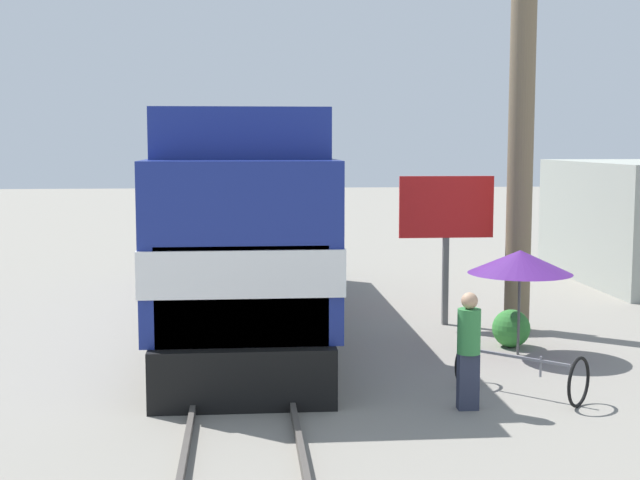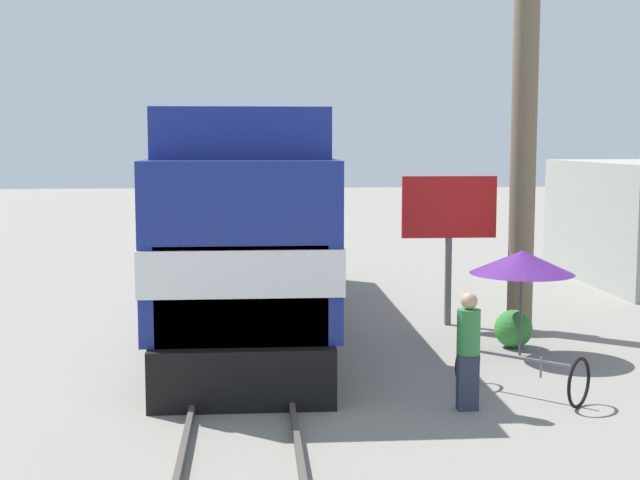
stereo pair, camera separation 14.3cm
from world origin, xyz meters
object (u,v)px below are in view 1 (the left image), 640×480
at_px(vendor_umbrella, 520,262).
at_px(person_bystander, 469,346).
at_px(locomotive, 242,235).
at_px(utility_pole, 523,46).
at_px(billboard_sign, 446,215).
at_px(bicycle, 521,371).

height_order(vendor_umbrella, person_bystander, vendor_umbrella).
distance_m(locomotive, utility_pole, 6.96).
bearing_deg(billboard_sign, bicycle, -90.60).
distance_m(billboard_sign, person_bystander, 6.25).
bearing_deg(locomotive, utility_pole, -11.21).
relative_size(locomotive, billboard_sign, 4.25).
bearing_deg(person_bystander, vendor_umbrella, 61.17).
bearing_deg(person_bystander, utility_pole, 65.74).
bearing_deg(vendor_umbrella, person_bystander, -118.83).
height_order(vendor_umbrella, billboard_sign, billboard_sign).
relative_size(utility_pole, vendor_umbrella, 5.95).
relative_size(locomotive, vendor_umbrella, 6.96).
height_order(locomotive, bicycle, locomotive).
xyz_separation_m(vendor_umbrella, bicycle, (-0.79, -2.61, -1.33)).
bearing_deg(bicycle, person_bystander, 164.89).
bearing_deg(vendor_umbrella, locomotive, 147.52).
xyz_separation_m(person_bystander, bicycle, (0.98, 0.60, -0.55)).
xyz_separation_m(locomotive, utility_pole, (5.67, -1.12, 3.88)).
xyz_separation_m(utility_pole, billboard_sign, (-1.35, 0.70, -3.46)).
bearing_deg(bicycle, vendor_umbrella, 26.89).
height_order(vendor_umbrella, bicycle, vendor_umbrella).
bearing_deg(locomotive, vendor_umbrella, -32.48).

